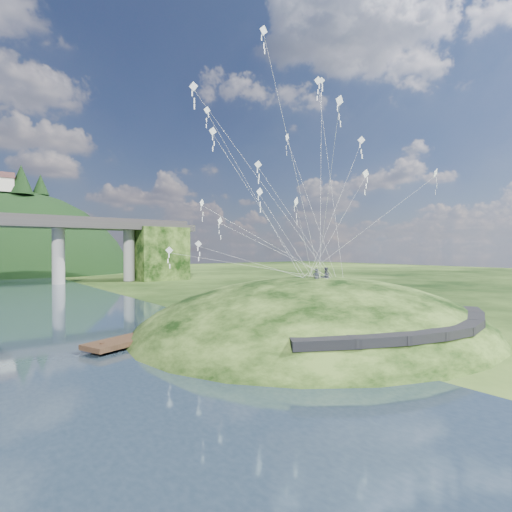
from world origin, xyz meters
TOP-DOWN VIEW (x-y plane):
  - ground at (0.00, 0.00)m, footprint 320.00×320.00m
  - grass_hill at (8.00, 2.00)m, footprint 36.00×32.00m
  - footpath at (7.46, -9.74)m, footprint 22.29×5.84m
  - wooden_dock at (-4.42, 7.93)m, footprint 15.25×7.72m
  - kite_flyers at (8.14, 1.12)m, footprint 2.20×1.07m
  - kite_swarm at (5.91, 4.58)m, footprint 19.61×16.84m

SIDE VIEW (x-z plane):
  - grass_hill at x=8.00m, z-range -8.00..5.00m
  - ground at x=0.00m, z-range 0.00..0.00m
  - wooden_dock at x=-4.42m, z-range -0.07..1.03m
  - footpath at x=7.46m, z-range 1.67..2.50m
  - kite_flyers at x=8.14m, z-range 4.96..6.93m
  - kite_swarm at x=5.91m, z-range 6.65..27.69m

